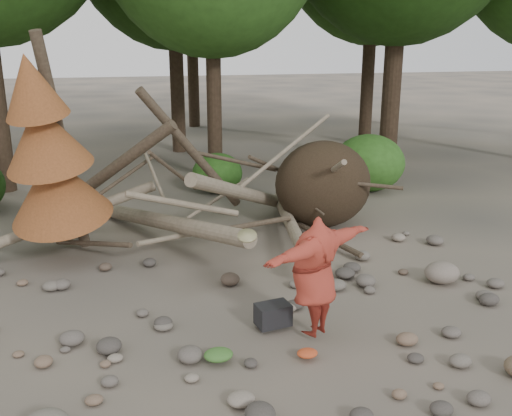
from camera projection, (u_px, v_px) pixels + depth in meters
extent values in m
plane|color=#514C44|center=(260.00, 325.00, 8.62)|extent=(120.00, 120.00, 0.00)
ellipsoid|color=#332619|center=(323.00, 184.00, 12.94)|extent=(2.20, 1.87, 1.98)
cylinder|color=gray|center=(167.00, 222.00, 11.66)|extent=(2.61, 5.11, 1.08)
cylinder|color=gray|center=(247.00, 194.00, 12.45)|extent=(3.18, 3.71, 1.90)
cylinder|color=brown|center=(104.00, 176.00, 11.98)|extent=(3.08, 1.91, 2.49)
cylinder|color=gray|center=(291.00, 225.00, 12.15)|extent=(1.13, 4.98, 0.43)
cylinder|color=brown|center=(192.00, 151.00, 12.49)|extent=(2.39, 1.03, 2.89)
cylinder|color=gray|center=(65.00, 218.00, 11.43)|extent=(3.71, 0.86, 1.20)
cylinder|color=#4C3F30|center=(92.00, 243.00, 11.20)|extent=(1.52, 1.70, 0.49)
cylinder|color=gray|center=(218.00, 198.00, 12.53)|extent=(1.57, 0.85, 0.69)
cylinder|color=#4C3F30|center=(282.00, 171.00, 13.25)|extent=(1.92, 1.25, 1.10)
cylinder|color=gray|center=(153.00, 172.00, 11.81)|extent=(0.37, 1.42, 0.85)
cylinder|color=#4C3F30|center=(322.00, 236.00, 12.07)|extent=(0.79, 2.54, 0.12)
cylinder|color=gray|center=(181.00, 236.00, 11.18)|extent=(1.78, 1.11, 0.29)
cylinder|color=#4C3F30|center=(63.00, 146.00, 10.84)|extent=(0.67, 1.13, 4.35)
cone|color=brown|center=(56.00, 186.00, 10.71)|extent=(2.06, 2.13, 1.86)
cone|color=brown|center=(44.00, 135.00, 10.21)|extent=(1.71, 1.78, 1.65)
cone|color=brown|center=(31.00, 85.00, 9.76)|extent=(1.23, 1.30, 1.41)
cylinder|color=#38281C|center=(213.00, 60.00, 16.38)|extent=(0.44, 0.44, 7.14)
cylinder|color=#38281C|center=(396.00, 20.00, 18.02)|extent=(0.60, 0.60, 9.45)
cylinder|color=#38281C|center=(175.00, 35.00, 20.71)|extent=(0.52, 0.52, 8.54)
cylinder|color=#38281C|center=(370.00, 41.00, 22.16)|extent=(0.50, 0.50, 8.12)
cylinder|color=#38281C|center=(192.00, 34.00, 26.88)|extent=(0.54, 0.54, 8.75)
cylinder|color=#38281C|center=(371.00, 43.00, 28.66)|extent=(0.46, 0.46, 7.84)
ellipsoid|color=#295919|center=(217.00, 173.00, 15.89)|extent=(1.40, 1.40, 1.12)
ellipsoid|color=#336A21|center=(369.00, 163.00, 16.07)|extent=(2.00, 2.00, 1.60)
imported|color=#A23224|center=(315.00, 276.00, 8.00)|extent=(2.17, 1.61, 1.77)
cylinder|color=#8E865A|center=(247.00, 236.00, 7.54)|extent=(0.30, 0.28, 0.15)
cube|color=black|center=(273.00, 318.00, 8.49)|extent=(0.54, 0.41, 0.33)
ellipsoid|color=#3C6E2C|center=(218.00, 358.00, 7.61)|extent=(0.39, 0.33, 0.15)
ellipsoid|color=#C04621|center=(307.00, 356.00, 7.68)|extent=(0.29, 0.23, 0.10)
ellipsoid|color=gray|center=(442.00, 273.00, 10.09)|extent=(0.62, 0.56, 0.37)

